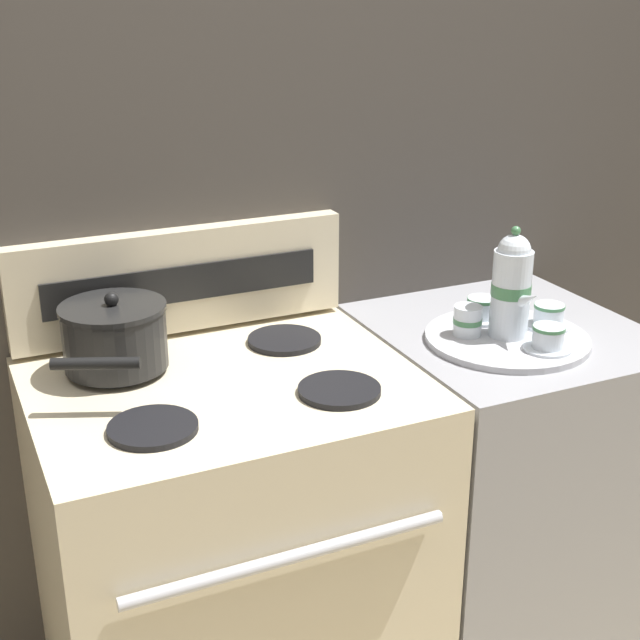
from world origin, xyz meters
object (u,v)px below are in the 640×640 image
object	(u,v)px
teacup_right	(482,309)
teapot	(512,285)
stove	(234,572)
saucepan	(114,336)
teacup_front	(548,338)
serving_tray	(507,338)
creamer_jug	(468,320)
teacup_left	(549,316)

from	to	relation	value
teacup_right	teapot	bearing A→B (deg)	-90.12
stove	teacup_right	size ratio (longest dim) A/B	8.93
saucepan	teacup_front	distance (m)	0.88
serving_tray	teapot	xyz separation A→B (m)	(0.00, 0.00, 0.12)
teacup_right	teacup_front	world-z (taller)	same
serving_tray	saucepan	bearing A→B (deg)	166.49
teacup_right	creamer_jug	xyz separation A→B (m)	(-0.08, -0.06, 0.01)
teacup_front	creamer_jug	distance (m)	0.17
stove	serving_tray	size ratio (longest dim) A/B	2.57
teapot	creamer_jug	bearing A→B (deg)	153.17
stove	teacup_left	bearing A→B (deg)	-4.13
creamer_jug	teacup_right	bearing A→B (deg)	38.32
creamer_jug	teacup_front	bearing A→B (deg)	-52.64
serving_tray	teacup_front	size ratio (longest dim) A/B	3.48
teacup_left	teacup_front	xyz separation A→B (m)	(-0.08, -0.10, 0.00)
teapot	teacup_front	distance (m)	0.14
teacup_left	teacup_right	xyz separation A→B (m)	(-0.11, 0.10, 0.00)
saucepan	teacup_right	distance (m)	0.81
saucepan	teacup_right	bearing A→B (deg)	-6.34
serving_tray	teacup_front	distance (m)	0.11
teacup_left	teacup_front	distance (m)	0.13
stove	teapot	world-z (taller)	teapot
stove	teacup_right	bearing A→B (deg)	4.12
stove	teacup_right	world-z (taller)	teacup_right
creamer_jug	serving_tray	bearing A→B (deg)	-28.10
stove	creamer_jug	distance (m)	0.73
serving_tray	teacup_right	size ratio (longest dim) A/B	3.48
serving_tray	teacup_right	xyz separation A→B (m)	(0.00, 0.10, 0.03)
serving_tray	creamer_jug	bearing A→B (deg)	151.90
stove	teacup_front	xyz separation A→B (m)	(0.65, -0.16, 0.48)
saucepan	serving_tray	bearing A→B (deg)	-13.51
teapot	teacup_right	distance (m)	0.13
teapot	teacup_front	size ratio (longest dim) A/B	2.39
saucepan	creamer_jug	bearing A→B (deg)	-11.82
stove	creamer_jug	world-z (taller)	creamer_jug
saucepan	teapot	world-z (taller)	teapot
teapot	teacup_front	world-z (taller)	teapot
stove	serving_tray	bearing A→B (deg)	-5.39
teacup_left	creamer_jug	bearing A→B (deg)	169.41
serving_tray	teacup_front	bearing A→B (deg)	-73.28
serving_tray	teapot	world-z (taller)	teapot
teacup_left	teacup_front	bearing A→B (deg)	-128.55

